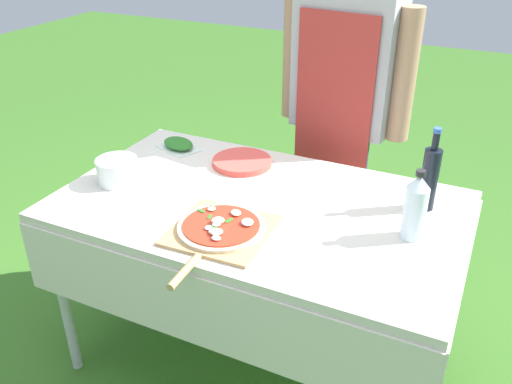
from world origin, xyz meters
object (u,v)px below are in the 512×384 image
prep_table (259,220)px  water_bottle (415,207)px  pizza_on_peel (220,229)px  oil_bottle (430,177)px  mixing_tub (117,171)px  plate_stack (242,162)px  herb_container (178,144)px  person_cook (343,96)px

prep_table → water_bottle: (0.55, 0.01, 0.19)m
pizza_on_peel → oil_bottle: size_ratio=1.61×
pizza_on_peel → oil_bottle: (0.58, 0.46, 0.11)m
mixing_tub → plate_stack: 0.50m
water_bottle → plate_stack: water_bottle is taller
prep_table → plate_stack: 0.34m
prep_table → water_bottle: size_ratio=6.07×
water_bottle → plate_stack: 0.79m
herb_container → plate_stack: size_ratio=0.88×
pizza_on_peel → oil_bottle: bearing=36.2°
person_cook → pizza_on_peel: bearing=91.2°
herb_container → water_bottle: bearing=-14.4°
person_cook → water_bottle: person_cook is taller
prep_table → oil_bottle: size_ratio=4.83×
herb_container → oil_bottle: bearing=-3.3°
person_cook → water_bottle: 0.84m
prep_table → plate_stack: plate_stack is taller
pizza_on_peel → water_bottle: 0.63m
oil_bottle → herb_container: bearing=176.7°
herb_container → mixing_tub: mixing_tub is taller
oil_bottle → herb_container: oil_bottle is taller
person_cook → water_bottle: size_ratio=6.78×
oil_bottle → person_cook: bearing=134.3°
herb_container → mixing_tub: bearing=-96.2°
pizza_on_peel → water_bottle: water_bottle is taller
herb_container → plate_stack: herb_container is taller
herb_container → prep_table: bearing=-28.2°
person_cook → mixing_tub: person_cook is taller
water_bottle → mixing_tub: (-1.11, -0.09, -0.07)m
prep_table → oil_bottle: bearing=21.6°
plate_stack → herb_container: bearing=175.6°
prep_table → mixing_tub: (-0.56, -0.09, 0.12)m
prep_table → plate_stack: bearing=127.6°
plate_stack → oil_bottle: bearing=-2.8°
oil_bottle → water_bottle: (-0.01, -0.21, -0.01)m
person_cook → water_bottle: bearing=131.8°
oil_bottle → plate_stack: bearing=177.2°
oil_bottle → water_bottle: bearing=-91.9°
person_cook → herb_container: (-0.61, -0.42, -0.18)m
person_cook → water_bottle: (0.46, -0.69, -0.09)m
pizza_on_peel → plate_stack: (-0.17, 0.50, -0.00)m
prep_table → person_cook: (0.09, 0.70, 0.28)m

